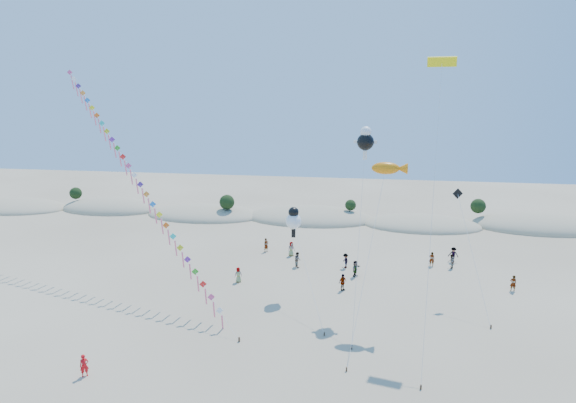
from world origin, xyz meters
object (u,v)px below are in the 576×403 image
(parafoil_kite, at_px, (442,68))
(flyer_foreground, at_px, (84,366))
(kite_train, at_px, (132,173))
(fish_kite, at_px, (390,169))

(parafoil_kite, xyz_separation_m, flyer_foreground, (-23.39, -13.47, -19.41))
(kite_train, distance_m, parafoil_kite, 29.07)
(flyer_foreground, bearing_deg, parafoil_kite, -8.15)
(fish_kite, relative_size, parafoil_kite, 0.61)
(fish_kite, height_order, flyer_foreground, fish_kite)
(fish_kite, xyz_separation_m, parafoil_kite, (3.56, 0.33, 7.83))
(fish_kite, relative_size, flyer_foreground, 8.34)
(kite_train, height_order, parafoil_kite, kite_train)
(parafoil_kite, bearing_deg, kite_train, 174.07)
(kite_train, bearing_deg, parafoil_kite, -5.93)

